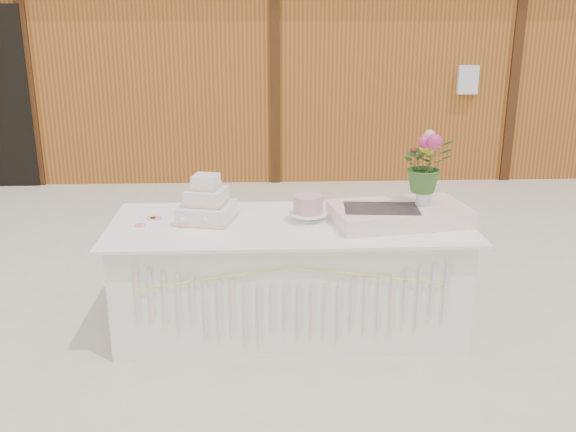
# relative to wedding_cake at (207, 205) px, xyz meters

# --- Properties ---
(ground) EXTENTS (80.00, 80.00, 0.00)m
(ground) POSITION_rel_wedding_cake_xyz_m (0.55, -0.07, -0.88)
(ground) COLOR beige
(ground) RESTS_ON ground
(barn) EXTENTS (12.60, 4.60, 3.30)m
(barn) POSITION_rel_wedding_cake_xyz_m (0.54, 5.93, 0.80)
(barn) COLOR #A85B23
(barn) RESTS_ON ground
(cake_table) EXTENTS (2.40, 1.00, 0.77)m
(cake_table) POSITION_rel_wedding_cake_xyz_m (0.55, -0.07, -0.49)
(cake_table) COLOR white
(cake_table) RESTS_ON ground
(wedding_cake) EXTENTS (0.42, 0.42, 0.32)m
(wedding_cake) POSITION_rel_wedding_cake_xyz_m (0.00, 0.00, 0.00)
(wedding_cake) COLOR silver
(wedding_cake) RESTS_ON cake_table
(pink_cake_stand) EXTENTS (0.25, 0.25, 0.18)m
(pink_cake_stand) POSITION_rel_wedding_cake_xyz_m (0.68, -0.06, -0.01)
(pink_cake_stand) COLOR white
(pink_cake_stand) RESTS_ON cake_table
(satin_runner) EXTENTS (0.95, 0.65, 0.11)m
(satin_runner) POSITION_rel_wedding_cake_xyz_m (1.28, -0.08, -0.05)
(satin_runner) COLOR beige
(satin_runner) RESTS_ON cake_table
(flower_vase) EXTENTS (0.10, 0.10, 0.14)m
(flower_vase) POSITION_rel_wedding_cake_xyz_m (1.45, -0.07, 0.07)
(flower_vase) COLOR silver
(flower_vase) RESTS_ON satin_runner
(bouquet) EXTENTS (0.36, 0.32, 0.37)m
(bouquet) POSITION_rel_wedding_cake_xyz_m (1.45, -0.07, 0.33)
(bouquet) COLOR #365B24
(bouquet) RESTS_ON flower_vase
(loose_flowers) EXTENTS (0.19, 0.39, 0.02)m
(loose_flowers) POSITION_rel_wedding_cake_xyz_m (-0.39, 0.06, -0.10)
(loose_flowers) COLOR pink
(loose_flowers) RESTS_ON cake_table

